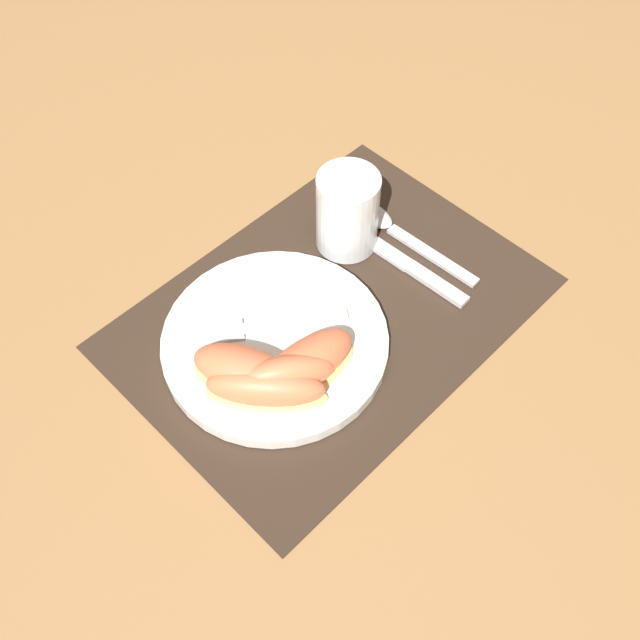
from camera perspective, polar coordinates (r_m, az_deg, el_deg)
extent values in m
plane|color=#A37547|center=(0.85, 0.77, 0.55)|extent=(3.00, 3.00, 0.00)
cube|color=#38281E|center=(0.85, 0.77, 0.63)|extent=(0.46, 0.33, 0.00)
cylinder|color=white|center=(0.82, -3.44, -1.70)|extent=(0.25, 0.25, 0.02)
cylinder|color=silver|center=(0.88, 2.10, 8.24)|extent=(0.07, 0.07, 0.10)
cylinder|color=#F9AD19|center=(0.90, 2.05, 7.01)|extent=(0.06, 0.06, 0.05)
cube|color=silver|center=(0.88, 8.90, 2.72)|extent=(0.02, 0.08, 0.01)
cube|color=silver|center=(0.91, 3.80, 6.09)|extent=(0.02, 0.12, 0.01)
cube|color=silver|center=(0.91, 8.54, 4.91)|extent=(0.02, 0.13, 0.01)
ellipsoid|color=silver|center=(0.94, 3.82, 8.12)|extent=(0.04, 0.07, 0.01)
cube|color=silver|center=(0.82, -1.85, -0.12)|extent=(0.10, 0.08, 0.00)
cube|color=silver|center=(0.82, -8.29, -1.07)|extent=(0.07, 0.06, 0.00)
ellipsoid|color=#F4DB84|center=(0.78, -5.54, -4.54)|extent=(0.10, 0.13, 0.01)
ellipsoid|color=#F2754C|center=(0.76, -5.65, -3.86)|extent=(0.10, 0.13, 0.04)
ellipsoid|color=#F4DB84|center=(0.77, -4.09, -5.72)|extent=(0.11, 0.12, 0.01)
ellipsoid|color=#F2754C|center=(0.75, -4.17, -5.09)|extent=(0.11, 0.12, 0.04)
ellipsoid|color=#F4DB84|center=(0.77, -2.65, -4.94)|extent=(0.11, 0.09, 0.01)
ellipsoid|color=#F2754C|center=(0.76, -2.71, -4.21)|extent=(0.11, 0.09, 0.05)
ellipsoid|color=#F4DB84|center=(0.78, -1.11, -4.04)|extent=(0.13, 0.07, 0.01)
ellipsoid|color=#F2754C|center=(0.76, -1.13, -3.35)|extent=(0.12, 0.06, 0.04)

